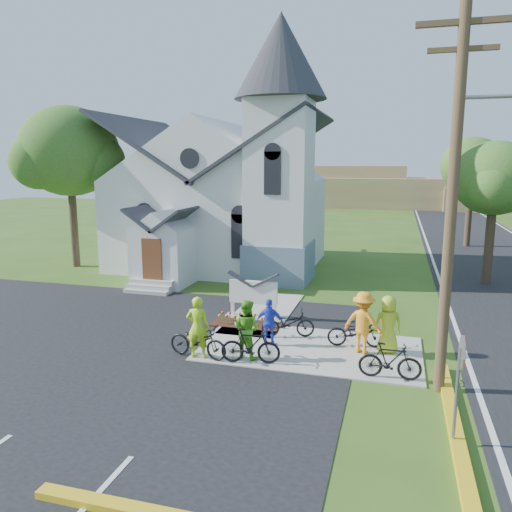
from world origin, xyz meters
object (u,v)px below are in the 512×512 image
(utility_pole, at_px, (456,186))
(cyclist_3, at_px, (363,322))
(cyclist_4, at_px, (388,324))
(bike_4, at_px, (356,332))
(bike_0, at_px, (198,341))
(bike_2, at_px, (288,323))
(stop_sign, at_px, (460,367))
(cyclist_2, at_px, (269,322))
(church_sign, at_px, (253,293))
(bike_3, at_px, (390,361))
(cyclist_0, at_px, (198,327))
(bike_1, at_px, (251,346))
(cyclist_1, at_px, (246,329))

(utility_pole, height_order, cyclist_3, utility_pole)
(cyclist_4, height_order, bike_4, cyclist_4)
(bike_0, xyz_separation_m, bike_2, (2.27, 2.57, -0.04))
(stop_sign, distance_m, cyclist_2, 7.10)
(church_sign, height_order, bike_0, church_sign)
(bike_2, distance_m, bike_3, 4.30)
(cyclist_4, bearing_deg, bike_3, 71.75)
(stop_sign, xyz_separation_m, bike_0, (-7.13, 3.00, -1.21))
(cyclist_0, xyz_separation_m, bike_4, (4.61, 2.27, -0.48))
(utility_pole, bearing_deg, cyclist_3, 136.49)
(cyclist_0, bearing_deg, bike_1, 171.03)
(church_sign, relative_size, bike_0, 1.12)
(church_sign, bearing_deg, bike_4, -27.42)
(bike_2, distance_m, bike_4, 2.36)
(cyclist_1, bearing_deg, cyclist_4, -142.73)
(stop_sign, height_order, bike_4, stop_sign)
(cyclist_1, relative_size, cyclist_4, 0.99)
(bike_2, bearing_deg, stop_sign, -155.61)
(cyclist_3, bearing_deg, bike_1, 48.28)
(church_sign, xyz_separation_m, utility_pole, (6.56, -4.70, 4.38))
(cyclist_2, distance_m, cyclist_4, 3.77)
(stop_sign, height_order, cyclist_1, stop_sign)
(cyclist_3, bearing_deg, cyclist_4, -145.44)
(church_sign, bearing_deg, cyclist_0, -96.48)
(utility_pole, height_order, cyclist_1, utility_pole)
(cyclist_3, bearing_deg, cyclist_2, 21.56)
(cyclist_3, relative_size, cyclist_4, 1.07)
(church_sign, distance_m, cyclist_4, 5.64)
(stop_sign, distance_m, cyclist_0, 7.78)
(bike_4, bearing_deg, bike_3, -162.38)
(church_sign, relative_size, cyclist_4, 1.19)
(bike_1, bearing_deg, bike_3, -99.42)
(cyclist_0, height_order, bike_3, cyclist_0)
(stop_sign, height_order, cyclist_0, stop_sign)
(church_sign, bearing_deg, bike_2, -45.90)
(utility_pole, relative_size, bike_3, 5.82)
(bike_1, relative_size, cyclist_2, 1.15)
(utility_pole, xyz_separation_m, cyclist_2, (-5.21, 1.95, -4.58))
(bike_3, relative_size, cyclist_4, 0.93)
(cyclist_2, relative_size, bike_4, 0.84)
(cyclist_4, bearing_deg, cyclist_3, -5.72)
(utility_pole, distance_m, cyclist_4, 5.20)
(stop_sign, relative_size, cyclist_2, 1.60)
(cyclist_2, height_order, bike_2, cyclist_2)
(cyclist_0, xyz_separation_m, bike_2, (2.27, 2.57, -0.49))
(bike_2, bearing_deg, bike_1, 150.46)
(cyclist_0, relative_size, bike_1, 1.08)
(cyclist_3, relative_size, bike_3, 1.15)
(bike_4, bearing_deg, bike_1, 119.34)
(cyclist_3, bearing_deg, bike_2, 2.04)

